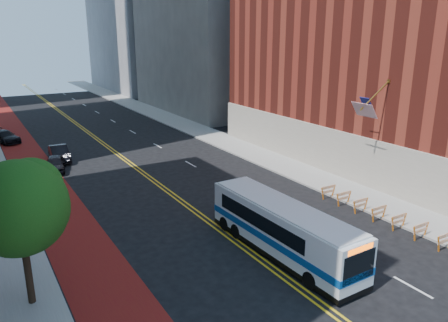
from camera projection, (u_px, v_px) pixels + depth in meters
ground at (310, 296)px, 20.52m from camera, size 160.00×160.00×0.00m
sidewalk_right at (215, 137)px, 51.08m from camera, size 4.00×140.00×0.15m
bus_lane_paint at (30, 163)px, 41.20m from camera, size 3.60×140.00×0.01m
center_line_inner at (113, 152)px, 45.10m from camera, size 0.14×140.00×0.01m
center_line_outer at (116, 151)px, 45.28m from camera, size 0.14×140.00×0.01m
lane_dashes at (133, 132)px, 54.13m from camera, size 0.14×98.20×0.01m
brick_building at (415, 43)px, 38.07m from camera, size 18.73×36.00×22.00m
construction_barriers at (389, 215)px, 27.87m from camera, size 1.42×10.91×1.00m
street_tree at (20, 204)px, 18.55m from camera, size 4.20×4.20×6.70m
transit_bus at (281, 228)px, 24.11m from camera, size 2.62×10.73×2.94m
car_a at (55, 164)px, 38.74m from camera, size 2.50×4.32×1.38m
car_b at (59, 154)px, 41.80m from camera, size 1.75×4.51×1.46m
car_c at (5, 137)px, 48.79m from camera, size 3.42×5.02×1.35m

